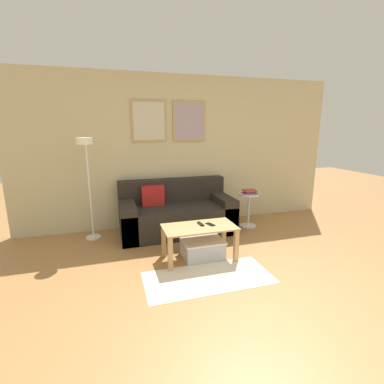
{
  "coord_description": "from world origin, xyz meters",
  "views": [
    {
      "loc": [
        -1.26,
        -1.76,
        1.69
      ],
      "look_at": [
        -0.22,
        1.7,
        0.85
      ],
      "focal_mm": 26.0,
      "sensor_mm": 36.0,
      "label": 1
    }
  ],
  "objects_px": {
    "remote_control": "(201,224)",
    "cell_phone": "(210,224)",
    "storage_bin": "(202,248)",
    "side_table": "(249,207)",
    "book_stack": "(250,192)",
    "floor_lamp": "(87,167)",
    "coffee_table": "(199,233)",
    "couch": "(176,214)"
  },
  "relations": [
    {
      "from": "coffee_table",
      "to": "book_stack",
      "type": "bearing_deg",
      "value": 37.58
    },
    {
      "from": "coffee_table",
      "to": "cell_phone",
      "type": "height_order",
      "value": "cell_phone"
    },
    {
      "from": "cell_phone",
      "to": "remote_control",
      "type": "bearing_deg",
      "value": 143.04
    },
    {
      "from": "floor_lamp",
      "to": "side_table",
      "type": "xyz_separation_m",
      "value": [
        2.57,
        -0.05,
        -0.79
      ]
    },
    {
      "from": "storage_bin",
      "to": "side_table",
      "type": "bearing_deg",
      "value": 37.61
    },
    {
      "from": "storage_bin",
      "to": "cell_phone",
      "type": "bearing_deg",
      "value": -12.45
    },
    {
      "from": "remote_control",
      "to": "couch",
      "type": "bearing_deg",
      "value": 89.51
    },
    {
      "from": "couch",
      "to": "coffee_table",
      "type": "distance_m",
      "value": 1.05
    },
    {
      "from": "book_stack",
      "to": "remote_control",
      "type": "bearing_deg",
      "value": -143.3
    },
    {
      "from": "side_table",
      "to": "cell_phone",
      "type": "distance_m",
      "value": 1.39
    },
    {
      "from": "coffee_table",
      "to": "floor_lamp",
      "type": "relative_size",
      "value": 0.6
    },
    {
      "from": "cell_phone",
      "to": "storage_bin",
      "type": "bearing_deg",
      "value": 148.3
    },
    {
      "from": "floor_lamp",
      "to": "side_table",
      "type": "height_order",
      "value": "floor_lamp"
    },
    {
      "from": "couch",
      "to": "cell_phone",
      "type": "xyz_separation_m",
      "value": [
        0.22,
        -1.03,
        0.15
      ]
    },
    {
      "from": "book_stack",
      "to": "cell_phone",
      "type": "relative_size",
      "value": 1.87
    },
    {
      "from": "side_table",
      "to": "book_stack",
      "type": "relative_size",
      "value": 2.21
    },
    {
      "from": "couch",
      "to": "coffee_table",
      "type": "bearing_deg",
      "value": -86.89
    },
    {
      "from": "storage_bin",
      "to": "couch",
      "type": "bearing_deg",
      "value": 96.36
    },
    {
      "from": "storage_bin",
      "to": "floor_lamp",
      "type": "xyz_separation_m",
      "value": [
        -1.42,
        0.94,
        1.01
      ]
    },
    {
      "from": "coffee_table",
      "to": "cell_phone",
      "type": "bearing_deg",
      "value": 6.03
    },
    {
      "from": "floor_lamp",
      "to": "remote_control",
      "type": "bearing_deg",
      "value": -33.32
    },
    {
      "from": "remote_control",
      "to": "cell_phone",
      "type": "height_order",
      "value": "remote_control"
    },
    {
      "from": "coffee_table",
      "to": "storage_bin",
      "type": "relative_size",
      "value": 1.73
    },
    {
      "from": "remote_control",
      "to": "storage_bin",
      "type": "bearing_deg",
      "value": -45.09
    },
    {
      "from": "coffee_table",
      "to": "book_stack",
      "type": "xyz_separation_m",
      "value": [
        1.22,
        0.94,
        0.26
      ]
    },
    {
      "from": "couch",
      "to": "cell_phone",
      "type": "height_order",
      "value": "couch"
    },
    {
      "from": "storage_bin",
      "to": "remote_control",
      "type": "height_order",
      "value": "remote_control"
    },
    {
      "from": "couch",
      "to": "cell_phone",
      "type": "distance_m",
      "value": 1.07
    },
    {
      "from": "remote_control",
      "to": "cell_phone",
      "type": "bearing_deg",
      "value": -23.5
    },
    {
      "from": "coffee_table",
      "to": "couch",
      "type": "bearing_deg",
      "value": 93.11
    },
    {
      "from": "coffee_table",
      "to": "storage_bin",
      "type": "bearing_deg",
      "value": 35.34
    },
    {
      "from": "storage_bin",
      "to": "floor_lamp",
      "type": "height_order",
      "value": "floor_lamp"
    },
    {
      "from": "couch",
      "to": "book_stack",
      "type": "relative_size",
      "value": 6.93
    },
    {
      "from": "cell_phone",
      "to": "couch",
      "type": "bearing_deg",
      "value": 82.52
    },
    {
      "from": "floor_lamp",
      "to": "storage_bin",
      "type": "bearing_deg",
      "value": -33.41
    },
    {
      "from": "side_table",
      "to": "remote_control",
      "type": "bearing_deg",
      "value": -143.39
    },
    {
      "from": "storage_bin",
      "to": "side_table",
      "type": "xyz_separation_m",
      "value": [
        1.15,
        0.89,
        0.22
      ]
    },
    {
      "from": "remote_control",
      "to": "floor_lamp",
      "type": "bearing_deg",
      "value": 140.89
    },
    {
      "from": "book_stack",
      "to": "remote_control",
      "type": "distance_m",
      "value": 1.48
    },
    {
      "from": "coffee_table",
      "to": "cell_phone",
      "type": "xyz_separation_m",
      "value": [
        0.16,
        0.02,
        0.1
      ]
    },
    {
      "from": "storage_bin",
      "to": "cell_phone",
      "type": "distance_m",
      "value": 0.34
    },
    {
      "from": "floor_lamp",
      "to": "book_stack",
      "type": "relative_size",
      "value": 5.94
    }
  ]
}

